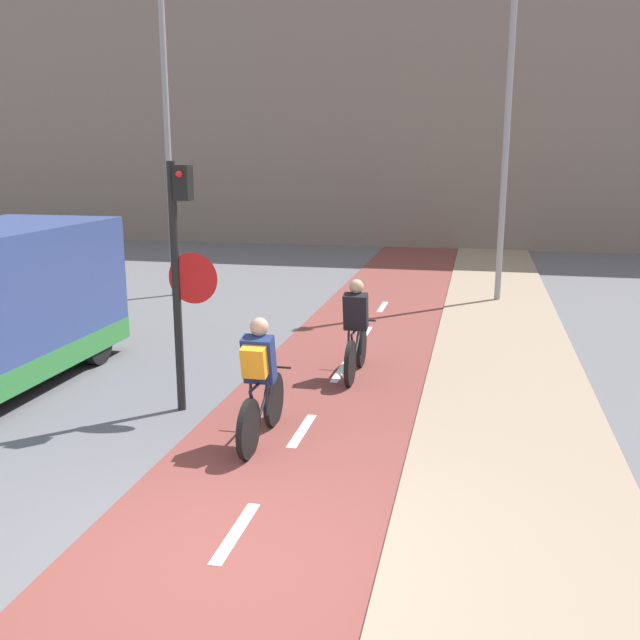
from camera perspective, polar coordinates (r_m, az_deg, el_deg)
ground_plane at (r=6.41m, az=-8.28°, el=-18.79°), size 120.00×120.00×0.00m
bike_lane at (r=6.41m, az=-8.27°, el=-18.70°), size 2.70×60.00×0.02m
sidewalk_strip at (r=6.09m, az=16.47°, el=-20.84°), size 2.40×60.00×0.05m
building_row_background at (r=28.71m, az=8.86°, el=16.75°), size 60.00×5.20×10.45m
traffic_light_pole at (r=9.37m, az=-11.06°, el=4.67°), size 0.67×0.25×3.29m
street_lamp_far at (r=17.54m, az=-12.28°, el=17.53°), size 0.36×0.36×8.01m
street_lamp_sidewalk at (r=16.92m, az=14.89°, el=17.22°), size 0.36×0.36×7.81m
cyclist_near at (r=8.45m, az=-4.83°, el=-5.21°), size 0.46×1.72×1.53m
cyclist_far at (r=10.94m, az=2.89°, el=-1.14°), size 0.46×1.71×1.53m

